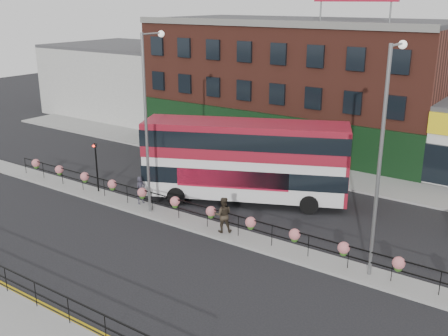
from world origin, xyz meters
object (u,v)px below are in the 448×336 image
Objects in this scene: pedestrian_a at (141,190)px; double_decker_bus at (246,154)px; lamp_column_west at (149,109)px; lamp_column_east at (384,143)px; pedestrian_b at (223,215)px.

double_decker_bus is at bearing -39.32° from pedestrian_a.
lamp_column_west is 13.03m from lamp_column_east.
double_decker_bus is at bearing -106.59° from pedestrian_b.
pedestrian_a is 15.19m from lamp_column_east.
double_decker_bus is 6.53m from lamp_column_west.
double_decker_bus is 6.38× the size of pedestrian_b.
pedestrian_b is 7.14m from lamp_column_west.
lamp_column_west is (-3.43, -4.61, 3.10)m from double_decker_bus.
double_decker_bus is at bearing 155.41° from lamp_column_east.
lamp_column_west is at bearing -97.17° from pedestrian_a.
double_decker_bus is 1.21× the size of lamp_column_east.
lamp_column_east is (13.02, 0.22, 0.01)m from lamp_column_west.
pedestrian_a is 0.17× the size of lamp_column_west.
lamp_column_east reaches higher than pedestrian_b.
double_decker_bus is 11.00m from lamp_column_east.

